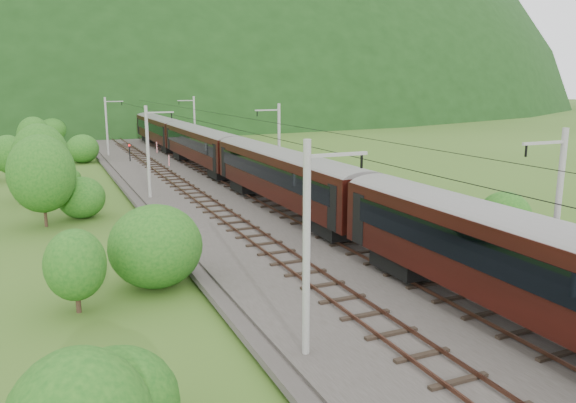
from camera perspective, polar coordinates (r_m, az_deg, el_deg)
name	(u,v)px	position (r m, az deg, el deg)	size (l,w,h in m)	color
ground	(439,331)	(24.93, 15.11, -12.63)	(600.00, 600.00, 0.00)	#36541A
railbed	(328,260)	(32.67, 4.09, -5.98)	(14.00, 220.00, 0.30)	#38332D
track_left	(290,262)	(31.61, 0.22, -6.16)	(2.40, 220.00, 0.27)	#563225
track_right	(364,252)	(33.75, 7.72, -5.08)	(2.40, 220.00, 0.27)	#563225
catenary_left	(149,150)	(50.50, -13.97, 5.13)	(2.54, 192.28, 8.00)	gray
catenary_right	(278,144)	(53.92, -0.99, 5.89)	(2.54, 192.28, 8.00)	gray
overhead_wires	(330,140)	(31.24, 4.28, 6.23)	(4.83, 198.00, 0.03)	black
mountain_main	(73,106)	(278.02, -20.97, 9.08)	(504.00, 360.00, 244.00)	black
train	(235,151)	(54.48, -5.40, 5.15)	(3.24, 153.99, 5.64)	black
hazard_post_near	(169,160)	(69.81, -12.00, 4.10)	(0.14, 0.14, 1.33)	red
hazard_post_far	(157,147)	(83.55, -13.18, 5.39)	(0.17, 0.17, 1.60)	red
signal	(130,151)	(75.16, -15.80, 4.92)	(0.24, 0.24, 2.18)	black
vegetation_left	(64,193)	(42.52, -21.82, 0.85)	(12.34, 140.97, 6.78)	#174C14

